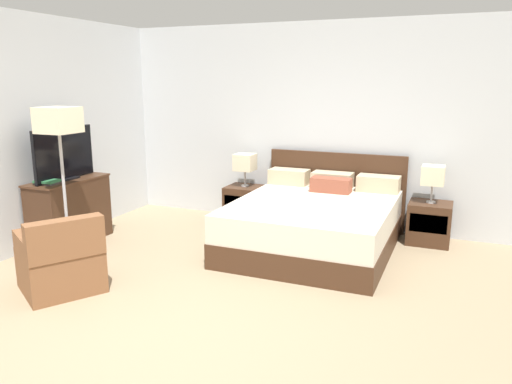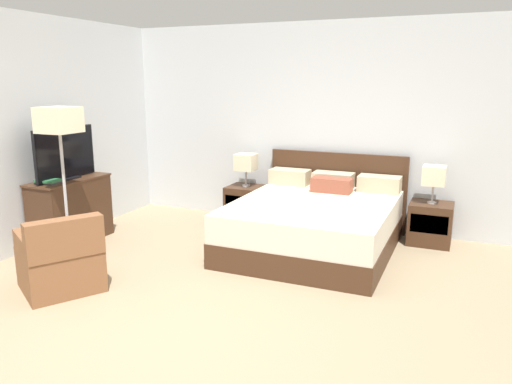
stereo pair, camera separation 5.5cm
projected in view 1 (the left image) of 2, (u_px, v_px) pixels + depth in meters
The scene contains 14 objects.
ground_plane at pixel (172, 330), 4.03m from camera, with size 10.24×10.24×0.00m, color #998466.
wall_back at pixel (304, 125), 6.83m from camera, with size 6.39×0.06×2.73m, color silver.
wall_left at pixel (44, 132), 5.99m from camera, with size 0.06×5.21×2.73m, color silver.
bed at pixel (315, 223), 5.91m from camera, with size 1.85×2.11×1.03m.
nightstand_left at pixel (245, 204), 7.06m from camera, with size 0.51×0.46×0.51m.
nightstand_right at pixel (429, 223), 6.13m from camera, with size 0.51×0.46×0.51m.
table_lamp_left at pixel (245, 163), 6.93m from camera, with size 0.26×0.26×0.46m.
table_lamp_right at pixel (433, 176), 6.00m from camera, with size 0.26×0.26×0.46m.
dresser at pixel (70, 210), 6.11m from camera, with size 0.46×1.03×0.80m.
tv at pixel (64, 154), 5.94m from camera, with size 0.18×0.93×0.63m.
book_red_cover at pixel (47, 183), 5.73m from camera, with size 0.25×0.17×0.03m, color #383333.
book_blue_cover at pixel (47, 181), 5.72m from camera, with size 0.25×0.19×0.03m, color #2D7042.
armchair_by_window at pixel (61, 262), 4.73m from camera, with size 0.94×0.94×0.76m.
floor_lamp at pixel (59, 130), 5.19m from camera, with size 0.36×0.36×1.70m.
Camera 1 is at (2.05, -3.13, 1.98)m, focal length 35.00 mm.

